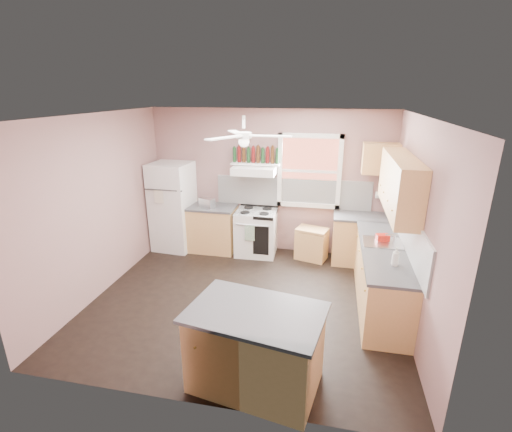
% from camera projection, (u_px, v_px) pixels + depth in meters
% --- Properties ---
extents(floor, '(4.50, 4.50, 0.00)m').
position_uv_depth(floor, '(246.00, 300.00, 5.60)').
color(floor, black).
rests_on(floor, ground).
extents(ceiling, '(4.50, 4.50, 0.00)m').
position_uv_depth(ceiling, '(244.00, 115.00, 4.72)').
color(ceiling, white).
rests_on(ceiling, ground).
extents(wall_back, '(4.50, 0.05, 2.70)m').
position_uv_depth(wall_back, '(269.00, 182.00, 7.03)').
color(wall_back, '#8B6562').
rests_on(wall_back, ground).
extents(wall_right, '(0.05, 4.00, 2.70)m').
position_uv_depth(wall_right, '(418.00, 227.00, 4.72)').
color(wall_right, '#8B6562').
rests_on(wall_right, ground).
extents(wall_left, '(0.05, 4.00, 2.70)m').
position_uv_depth(wall_left, '(98.00, 206.00, 5.59)').
color(wall_left, '#8B6562').
rests_on(wall_left, ground).
extents(backsplash_back, '(2.90, 0.03, 0.55)m').
position_uv_depth(backsplash_back, '(292.00, 193.00, 6.97)').
color(backsplash_back, white).
rests_on(backsplash_back, wall_back).
extents(backsplash_right, '(0.03, 2.60, 0.55)m').
position_uv_depth(backsplash_right, '(409.00, 231.00, 5.07)').
color(backsplash_right, white).
rests_on(backsplash_right, wall_right).
extents(window_view, '(1.00, 0.02, 1.20)m').
position_uv_depth(window_view, '(309.00, 171.00, 6.77)').
color(window_view, brown).
rests_on(window_view, wall_back).
extents(window_frame, '(1.16, 0.07, 1.36)m').
position_uv_depth(window_frame, '(309.00, 171.00, 6.75)').
color(window_frame, white).
rests_on(window_frame, wall_back).
extents(refrigerator, '(0.77, 0.75, 1.71)m').
position_uv_depth(refrigerator, '(173.00, 207.00, 7.21)').
color(refrigerator, white).
rests_on(refrigerator, floor).
extents(base_cabinet_left, '(0.90, 0.60, 0.86)m').
position_uv_depth(base_cabinet_left, '(212.00, 229.00, 7.23)').
color(base_cabinet_left, tan).
rests_on(base_cabinet_left, floor).
extents(counter_left, '(0.92, 0.62, 0.04)m').
position_uv_depth(counter_left, '(211.00, 207.00, 7.09)').
color(counter_left, '#3E3E40').
rests_on(counter_left, base_cabinet_left).
extents(toaster, '(0.32, 0.25, 0.18)m').
position_uv_depth(toaster, '(207.00, 203.00, 6.98)').
color(toaster, silver).
rests_on(toaster, counter_left).
extents(stove, '(0.77, 0.66, 0.86)m').
position_uv_depth(stove, '(256.00, 232.00, 7.07)').
color(stove, white).
rests_on(stove, floor).
extents(range_hood, '(0.78, 0.50, 0.14)m').
position_uv_depth(range_hood, '(254.00, 170.00, 6.74)').
color(range_hood, white).
rests_on(range_hood, wall_back).
extents(bottle_shelf, '(0.90, 0.26, 0.03)m').
position_uv_depth(bottle_shelf, '(256.00, 164.00, 6.82)').
color(bottle_shelf, white).
rests_on(bottle_shelf, range_hood).
extents(cart, '(0.63, 0.50, 0.55)m').
position_uv_depth(cart, '(311.00, 245.00, 6.89)').
color(cart, tan).
rests_on(cart, floor).
extents(base_cabinet_corner, '(1.00, 0.60, 0.86)m').
position_uv_depth(base_cabinet_corner, '(361.00, 240.00, 6.70)').
color(base_cabinet_corner, tan).
rests_on(base_cabinet_corner, floor).
extents(base_cabinet_right, '(0.60, 2.20, 0.86)m').
position_uv_depth(base_cabinet_right, '(381.00, 278.00, 5.36)').
color(base_cabinet_right, tan).
rests_on(base_cabinet_right, floor).
extents(counter_corner, '(1.02, 0.62, 0.04)m').
position_uv_depth(counter_corner, '(363.00, 217.00, 6.55)').
color(counter_corner, '#3E3E40').
rests_on(counter_corner, base_cabinet_corner).
extents(counter_right, '(0.62, 2.22, 0.04)m').
position_uv_depth(counter_right, '(384.00, 249.00, 5.22)').
color(counter_right, '#3E3E40').
rests_on(counter_right, base_cabinet_right).
extents(sink, '(0.55, 0.45, 0.03)m').
position_uv_depth(sink, '(382.00, 243.00, 5.40)').
color(sink, silver).
rests_on(sink, counter_right).
extents(faucet, '(0.03, 0.03, 0.14)m').
position_uv_depth(faucet, '(394.00, 239.00, 5.34)').
color(faucet, silver).
rests_on(faucet, sink).
extents(upper_cabinet_right, '(0.33, 1.80, 0.76)m').
position_uv_depth(upper_cabinet_right, '(400.00, 184.00, 5.08)').
color(upper_cabinet_right, tan).
rests_on(upper_cabinet_right, wall_right).
extents(upper_cabinet_corner, '(0.60, 0.33, 0.52)m').
position_uv_depth(upper_cabinet_corner, '(380.00, 159.00, 6.30)').
color(upper_cabinet_corner, tan).
rests_on(upper_cabinet_corner, wall_back).
extents(paper_towel, '(0.26, 0.12, 0.12)m').
position_uv_depth(paper_towel, '(383.00, 195.00, 6.52)').
color(paper_towel, white).
rests_on(paper_towel, wall_back).
extents(island, '(1.41, 1.02, 0.86)m').
position_uv_depth(island, '(256.00, 350.00, 3.88)').
color(island, tan).
rests_on(island, floor).
extents(island_top, '(1.50, 1.11, 0.04)m').
position_uv_depth(island_top, '(256.00, 313.00, 3.73)').
color(island_top, '#3E3E40').
rests_on(island_top, island).
extents(ceiling_fan_hub, '(0.20, 0.20, 0.08)m').
position_uv_depth(ceiling_fan_hub, '(244.00, 135.00, 4.80)').
color(ceiling_fan_hub, white).
rests_on(ceiling_fan_hub, ceiling).
extents(soap_bottle, '(0.13, 0.13, 0.25)m').
position_uv_depth(soap_bottle, '(396.00, 256.00, 4.66)').
color(soap_bottle, silver).
rests_on(soap_bottle, counter_right).
extents(red_caddy, '(0.20, 0.16, 0.10)m').
position_uv_depth(red_caddy, '(383.00, 238.00, 5.44)').
color(red_caddy, red).
rests_on(red_caddy, counter_right).
extents(wine_bottles, '(0.86, 0.06, 0.31)m').
position_uv_depth(wine_bottles, '(256.00, 155.00, 6.76)').
color(wine_bottles, '#143819').
rests_on(wine_bottles, bottle_shelf).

